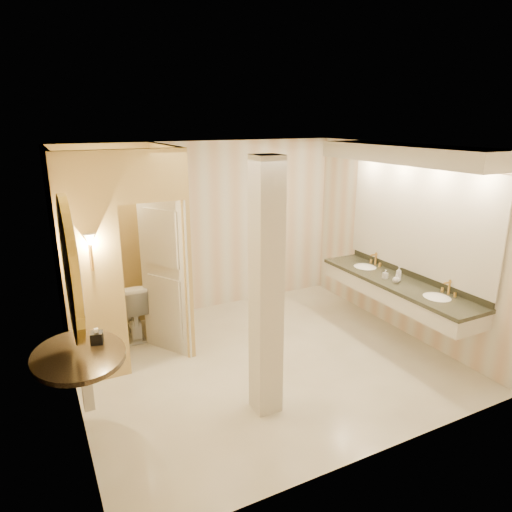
{
  "coord_description": "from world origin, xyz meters",
  "views": [
    {
      "loc": [
        -2.47,
        -4.67,
        3.01
      ],
      "look_at": [
        -0.01,
        0.2,
        1.37
      ],
      "focal_mm": 32.0,
      "sensor_mm": 36.0,
      "label": 1
    }
  ],
  "objects": [
    {
      "name": "wall_right",
      "position": [
        2.25,
        0.0,
        1.35
      ],
      "size": [
        0.02,
        4.0,
        2.7
      ],
      "primitive_type": "cube",
      "color": "silver",
      "rests_on": "floor"
    },
    {
      "name": "pillar",
      "position": [
        -0.45,
        -0.9,
        1.35
      ],
      "size": [
        0.27,
        0.27,
        2.7
      ],
      "primitive_type": "cube",
      "color": "beige",
      "rests_on": "floor"
    },
    {
      "name": "toilet_closet",
      "position": [
        -1.13,
        0.97,
        1.39
      ],
      "size": [
        1.5,
        1.55,
        2.7
      ],
      "color": "#E6D278",
      "rests_on": "floor"
    },
    {
      "name": "console_shelf",
      "position": [
        -2.21,
        -0.44,
        1.35
      ],
      "size": [
        1.08,
        1.08,
        1.99
      ],
      "color": "black",
      "rests_on": "floor"
    },
    {
      "name": "soap_bottle_b",
      "position": [
        1.86,
        -0.33,
        0.93
      ],
      "size": [
        0.12,
        0.12,
        0.12
      ],
      "primitive_type": "imported",
      "rotation": [
        0.0,
        0.0,
        -0.32
      ],
      "color": "silver",
      "rests_on": "vanity"
    },
    {
      "name": "wall_left",
      "position": [
        -2.25,
        0.0,
        1.35
      ],
      "size": [
        0.02,
        4.0,
        2.7
      ],
      "primitive_type": "cube",
      "color": "silver",
      "rests_on": "floor"
    },
    {
      "name": "vanity",
      "position": [
        1.98,
        -0.27,
        1.63
      ],
      "size": [
        0.75,
        2.74,
        2.09
      ],
      "color": "beige",
      "rests_on": "floor"
    },
    {
      "name": "tissue_box",
      "position": [
        -2.04,
        -0.31,
        0.93
      ],
      "size": [
        0.14,
        0.14,
        0.12
      ],
      "primitive_type": "cube",
      "rotation": [
        0.0,
        0.0,
        -0.24
      ],
      "color": "black",
      "rests_on": "console_shelf"
    },
    {
      "name": "wall_back",
      "position": [
        0.0,
        2.0,
        1.35
      ],
      "size": [
        4.5,
        0.02,
        2.7
      ],
      "primitive_type": "cube",
      "color": "silver",
      "rests_on": "floor"
    },
    {
      "name": "soap_bottle_a",
      "position": [
        1.85,
        -0.12,
        0.94
      ],
      "size": [
        0.06,
        0.06,
        0.13
      ],
      "primitive_type": "imported",
      "rotation": [
        0.0,
        0.0,
        -0.06
      ],
      "color": "beige",
      "rests_on": "vanity"
    },
    {
      "name": "wall_front",
      "position": [
        0.0,
        -2.0,
        1.35
      ],
      "size": [
        4.5,
        0.02,
        2.7
      ],
      "primitive_type": "cube",
      "color": "silver",
      "rests_on": "floor"
    },
    {
      "name": "soap_bottle_c",
      "position": [
        1.94,
        -0.28,
        0.98
      ],
      "size": [
        0.09,
        0.09,
        0.21
      ],
      "primitive_type": "imported",
      "rotation": [
        0.0,
        0.0,
        0.16
      ],
      "color": "#C6B28C",
      "rests_on": "vanity"
    },
    {
      "name": "wall_sconce",
      "position": [
        -1.93,
        0.43,
        1.73
      ],
      "size": [
        0.14,
        0.14,
        0.42
      ],
      "color": "gold",
      "rests_on": "toilet_closet"
    },
    {
      "name": "toilet",
      "position": [
        -1.36,
        1.5,
        0.41
      ],
      "size": [
        0.48,
        0.82,
        0.83
      ],
      "primitive_type": "imported",
      "rotation": [
        0.0,
        0.0,
        3.12
      ],
      "color": "white",
      "rests_on": "floor"
    },
    {
      "name": "floor",
      "position": [
        0.0,
        0.0,
        0.0
      ],
      "size": [
        4.5,
        4.5,
        0.0
      ],
      "primitive_type": "plane",
      "color": "silver",
      "rests_on": "ground"
    },
    {
      "name": "ceiling",
      "position": [
        0.0,
        0.0,
        2.7
      ],
      "size": [
        4.5,
        4.5,
        0.0
      ],
      "primitive_type": "plane",
      "rotation": [
        3.14,
        0.0,
        0.0
      ],
      "color": "white",
      "rests_on": "wall_back"
    }
  ]
}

